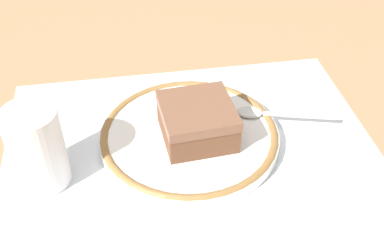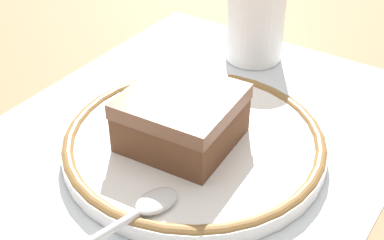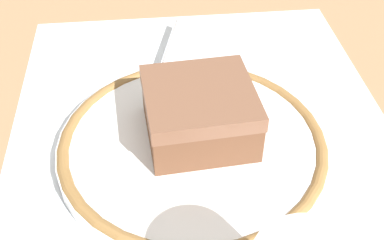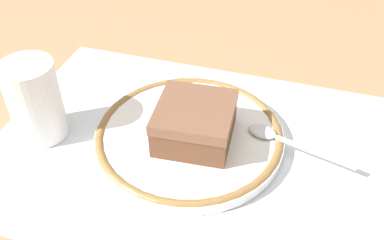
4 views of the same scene
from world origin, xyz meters
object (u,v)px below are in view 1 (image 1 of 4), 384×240
(plate, at_px, (192,135))
(cup, at_px, (38,151))
(spoon, at_px, (267,113))
(cake_slice, at_px, (197,121))

(plate, relative_size, cup, 2.28)
(cup, bearing_deg, spoon, -169.09)
(cake_slice, height_order, cup, cup)
(cake_slice, xyz_separation_m, cup, (0.18, 0.03, 0.01))
(plate, bearing_deg, spoon, -170.75)
(cake_slice, distance_m, spoon, 0.10)
(spoon, relative_size, cup, 1.30)
(cake_slice, distance_m, cup, 0.19)
(plate, bearing_deg, cup, 11.85)
(spoon, bearing_deg, cup, 10.91)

